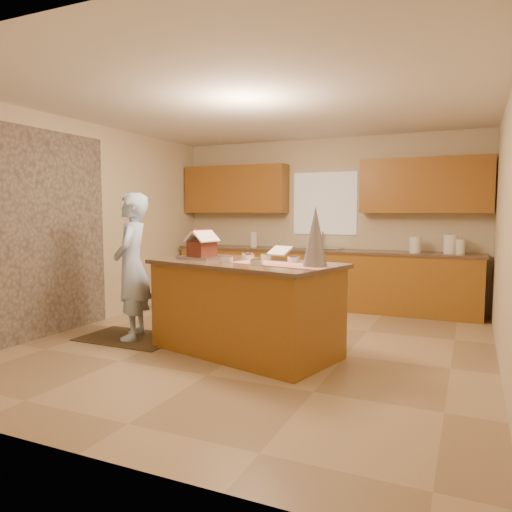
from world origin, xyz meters
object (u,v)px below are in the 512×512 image
at_px(island_base, 245,309).
at_px(boy, 132,266).
at_px(tinsel_tree, 315,236).
at_px(gingerbread_house, 202,246).

height_order(island_base, boy, boy).
bearing_deg(boy, island_base, 67.97).
relative_size(island_base, tinsel_tree, 3.27).
bearing_deg(tinsel_tree, boy, 177.27).
xyz_separation_m(tinsel_tree, gingerbread_house, (-1.41, 0.26, -0.16)).
relative_size(island_base, gingerbread_house, 5.30).
bearing_deg(island_base, boy, -163.43).
distance_m(boy, gingerbread_house, 0.92).
height_order(tinsel_tree, gingerbread_house, tinsel_tree).
distance_m(island_base, tinsel_tree, 1.17).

